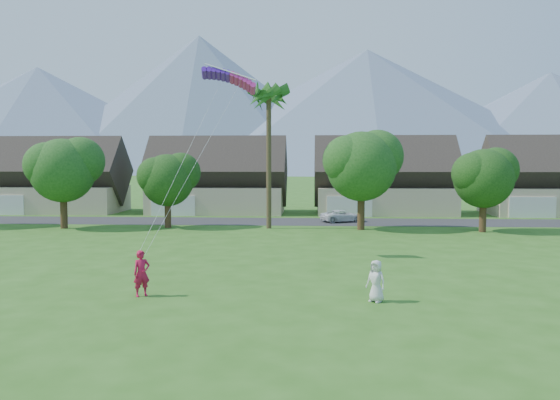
# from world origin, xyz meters

# --- Properties ---
(ground) EXTENTS (500.00, 500.00, 0.00)m
(ground) POSITION_xyz_m (0.00, 0.00, 0.00)
(ground) COLOR #2D6019
(ground) RESTS_ON ground
(street) EXTENTS (90.00, 7.00, 0.01)m
(street) POSITION_xyz_m (0.00, 34.00, 0.01)
(street) COLOR #2D2D30
(street) RESTS_ON ground
(kite_flyer) EXTENTS (0.88, 0.82, 2.01)m
(kite_flyer) POSITION_xyz_m (-5.69, 3.94, 1.01)
(kite_flyer) COLOR #B71439
(kite_flyer) RESTS_ON ground
(watcher) EXTENTS (1.02, 0.97, 1.76)m
(watcher) POSITION_xyz_m (4.37, 3.54, 0.88)
(watcher) COLOR silver
(watcher) RESTS_ON ground
(parked_car) EXTENTS (4.65, 3.52, 1.17)m
(parked_car) POSITION_xyz_m (4.75, 34.00, 0.59)
(parked_car) COLOR white
(parked_car) RESTS_ON ground
(mountain_ridge) EXTENTS (540.00, 240.00, 70.00)m
(mountain_ridge) POSITION_xyz_m (10.40, 260.00, 29.07)
(mountain_ridge) COLOR slate
(mountain_ridge) RESTS_ON ground
(houses_row) EXTENTS (72.75, 8.19, 8.86)m
(houses_row) POSITION_xyz_m (0.49, 42.99, 3.44)
(houses_row) COLOR beige
(houses_row) RESTS_ON ground
(tree_row) EXTENTS (62.27, 6.67, 8.45)m
(tree_row) POSITION_xyz_m (-1.14, 27.92, 4.89)
(tree_row) COLOR #47301C
(tree_row) RESTS_ON ground
(fan_palm) EXTENTS (3.00, 3.00, 13.80)m
(fan_palm) POSITION_xyz_m (-2.00, 28.50, 11.80)
(fan_palm) COLOR #4C3D26
(fan_palm) RESTS_ON ground
(parafoil_kite) EXTENTS (3.34, 1.03, 0.50)m
(parafoil_kite) POSITION_xyz_m (-3.23, 13.93, 10.94)
(parafoil_kite) COLOR #5619BE
(parafoil_kite) RESTS_ON ground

